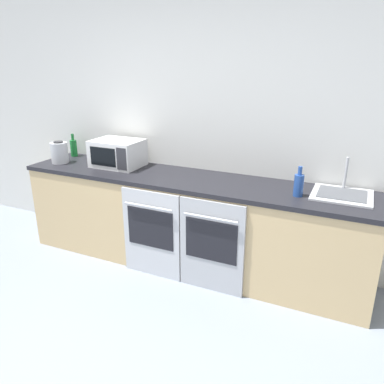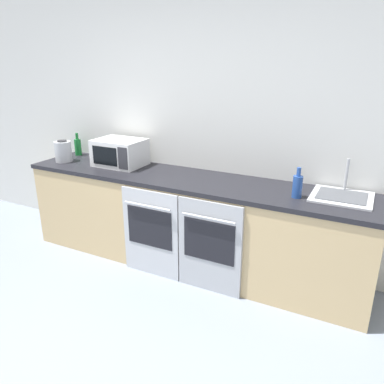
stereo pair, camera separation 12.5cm
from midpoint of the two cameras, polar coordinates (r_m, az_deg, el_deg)
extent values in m
cube|color=silver|center=(3.66, 0.73, 9.89)|extent=(10.00, 0.06, 2.60)
cube|color=tan|center=(3.61, -1.61, -4.85)|extent=(3.32, 0.64, 0.84)
cube|color=black|center=(3.45, -1.68, 1.86)|extent=(3.34, 0.66, 0.04)
cube|color=#B7BABF|center=(3.44, -7.24, -6.42)|extent=(0.58, 0.03, 0.83)
cube|color=black|center=(3.40, -7.45, -5.53)|extent=(0.46, 0.01, 0.37)
cylinder|color=#B7BABF|center=(3.30, -7.81, -2.25)|extent=(0.47, 0.02, 0.02)
cube|color=#A8AAAF|center=(3.20, 1.86, -8.40)|extent=(0.58, 0.03, 0.83)
cube|color=black|center=(3.15, 1.74, -7.48)|extent=(0.46, 0.01, 0.37)
cylinder|color=#A8AAAF|center=(3.04, 1.62, -3.99)|extent=(0.47, 0.02, 0.02)
cube|color=silver|center=(3.89, -12.15, 5.81)|extent=(0.49, 0.37, 0.27)
cube|color=black|center=(3.77, -14.38, 5.22)|extent=(0.29, 0.01, 0.18)
cube|color=#2D2D33|center=(3.64, -11.69, 4.92)|extent=(0.11, 0.01, 0.21)
cylinder|color=#234793|center=(3.06, 14.82, 0.96)|extent=(0.08, 0.08, 0.18)
cylinder|color=#234793|center=(3.02, 15.01, 3.15)|extent=(0.03, 0.03, 0.07)
cylinder|color=#19722D|center=(4.44, -18.35, 6.36)|extent=(0.07, 0.07, 0.18)
cylinder|color=#19722D|center=(4.42, -18.53, 7.94)|extent=(0.03, 0.03, 0.07)
cylinder|color=#B7BABF|center=(4.19, -20.36, 5.63)|extent=(0.17, 0.17, 0.21)
cylinder|color=#262628|center=(4.17, -20.54, 7.14)|extent=(0.10, 0.10, 0.01)
cube|color=#B7BABF|center=(3.19, 20.84, -0.43)|extent=(0.46, 0.43, 0.01)
cube|color=#4C4F54|center=(3.19, 20.87, -0.25)|extent=(0.37, 0.31, 0.01)
cylinder|color=#B7BABF|center=(3.32, 21.40, 2.76)|extent=(0.02, 0.02, 0.26)
camera|label=1|loc=(0.06, -91.03, -0.37)|focal=35.00mm
camera|label=2|loc=(0.06, 88.97, 0.37)|focal=35.00mm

